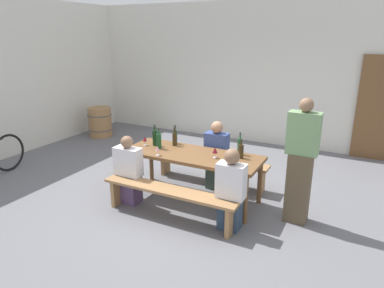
{
  "coord_description": "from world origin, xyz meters",
  "views": [
    {
      "loc": [
        2.27,
        -4.39,
        2.48
      ],
      "look_at": [
        0.0,
        0.0,
        0.9
      ],
      "focal_mm": 32.36,
      "sensor_mm": 36.0,
      "label": 1
    }
  ],
  "objects_px": {
    "wine_glass_0": "(234,155)",
    "wine_glass_2": "(215,151)",
    "tasting_table": "(192,158)",
    "wine_bottle_4": "(241,151)",
    "wine_bottle_1": "(155,138)",
    "wine_bottle_3": "(159,141)",
    "wine_bottle_0": "(240,146)",
    "wine_bottle_2": "(175,137)",
    "wine_glass_3": "(158,149)",
    "bench_far": "(210,163)",
    "standing_host": "(300,164)",
    "seated_guest_near_0": "(129,172)",
    "wine_glass_1": "(236,158)",
    "bench_near": "(169,195)",
    "seated_guest_near_1": "(231,192)",
    "wine_glass_4": "(145,139)",
    "wine_barrel": "(100,122)",
    "wooden_door": "(381,109)",
    "seated_guest_far_0": "(216,157)",
    "wine_bottle_5": "(175,139)"
  },
  "relations": [
    {
      "from": "seated_guest_near_1",
      "to": "standing_host",
      "type": "height_order",
      "value": "standing_host"
    },
    {
      "from": "wine_bottle_2",
      "to": "seated_guest_far_0",
      "type": "xyz_separation_m",
      "value": [
        0.65,
        0.22,
        -0.32
      ]
    },
    {
      "from": "bench_near",
      "to": "wine_bottle_2",
      "type": "distance_m",
      "value": 1.23
    },
    {
      "from": "wine_bottle_3",
      "to": "wine_glass_0",
      "type": "height_order",
      "value": "wine_bottle_3"
    },
    {
      "from": "wine_glass_0",
      "to": "bench_far",
      "type": "bearing_deg",
      "value": 132.14
    },
    {
      "from": "wine_glass_0",
      "to": "seated_guest_near_0",
      "type": "distance_m",
      "value": 1.62
    },
    {
      "from": "wine_bottle_1",
      "to": "wooden_door",
      "type": "bearing_deg",
      "value": 45.2
    },
    {
      "from": "wine_bottle_0",
      "to": "wine_bottle_2",
      "type": "bearing_deg",
      "value": 178.64
    },
    {
      "from": "tasting_table",
      "to": "wine_bottle_4",
      "type": "relative_size",
      "value": 7.48
    },
    {
      "from": "bench_near",
      "to": "wine_glass_0",
      "type": "height_order",
      "value": "wine_glass_0"
    },
    {
      "from": "wooden_door",
      "to": "wine_glass_0",
      "type": "distance_m",
      "value": 3.87
    },
    {
      "from": "wooden_door",
      "to": "wine_bottle_5",
      "type": "relative_size",
      "value": 6.91
    },
    {
      "from": "standing_host",
      "to": "wine_glass_4",
      "type": "bearing_deg",
      "value": 1.61
    },
    {
      "from": "wine_glass_1",
      "to": "wine_glass_4",
      "type": "xyz_separation_m",
      "value": [
        -1.64,
        0.19,
        -0.01
      ]
    },
    {
      "from": "wine_bottle_1",
      "to": "wine_glass_1",
      "type": "distance_m",
      "value": 1.52
    },
    {
      "from": "wine_bottle_2",
      "to": "wine_glass_4",
      "type": "xyz_separation_m",
      "value": [
        -0.38,
        -0.32,
        -0.01
      ]
    },
    {
      "from": "wine_glass_4",
      "to": "wine_barrel",
      "type": "distance_m",
      "value": 3.5
    },
    {
      "from": "bench_near",
      "to": "seated_guest_far_0",
      "type": "bearing_deg",
      "value": 82.19
    },
    {
      "from": "wine_glass_0",
      "to": "wine_glass_3",
      "type": "distance_m",
      "value": 1.15
    },
    {
      "from": "wine_barrel",
      "to": "seated_guest_near_0",
      "type": "bearing_deg",
      "value": -42.16
    },
    {
      "from": "wine_glass_0",
      "to": "wine_glass_2",
      "type": "xyz_separation_m",
      "value": [
        -0.33,
        0.07,
        -0.01
      ]
    },
    {
      "from": "bench_near",
      "to": "wine_bottle_4",
      "type": "distance_m",
      "value": 1.22
    },
    {
      "from": "wine_bottle_0",
      "to": "wine_bottle_3",
      "type": "bearing_deg",
      "value": -165.38
    },
    {
      "from": "wine_bottle_5",
      "to": "wine_glass_4",
      "type": "height_order",
      "value": "wine_bottle_5"
    },
    {
      "from": "wine_bottle_4",
      "to": "seated_guest_near_0",
      "type": "distance_m",
      "value": 1.71
    },
    {
      "from": "wine_bottle_2",
      "to": "seated_guest_near_1",
      "type": "height_order",
      "value": "seated_guest_near_1"
    },
    {
      "from": "wine_bottle_1",
      "to": "wine_bottle_3",
      "type": "height_order",
      "value": "wine_bottle_1"
    },
    {
      "from": "wine_bottle_2",
      "to": "bench_near",
      "type": "bearing_deg",
      "value": -64.89
    },
    {
      "from": "seated_guest_near_1",
      "to": "seated_guest_near_0",
      "type": "bearing_deg",
      "value": 90.0
    },
    {
      "from": "tasting_table",
      "to": "wine_glass_1",
      "type": "xyz_separation_m",
      "value": [
        0.78,
        -0.19,
        0.19
      ]
    },
    {
      "from": "wooden_door",
      "to": "wine_bottle_3",
      "type": "relative_size",
      "value": 6.37
    },
    {
      "from": "wine_bottle_0",
      "to": "wine_glass_0",
      "type": "bearing_deg",
      "value": -81.15
    },
    {
      "from": "bench_far",
      "to": "wine_bottle_4",
      "type": "relative_size",
      "value": 7.12
    },
    {
      "from": "wine_barrel",
      "to": "wine_bottle_0",
      "type": "bearing_deg",
      "value": -22.14
    },
    {
      "from": "wine_bottle_2",
      "to": "wine_bottle_3",
      "type": "bearing_deg",
      "value": -105.55
    },
    {
      "from": "seated_guest_near_1",
      "to": "wine_bottle_2",
      "type": "bearing_deg",
      "value": 56.74
    },
    {
      "from": "wine_bottle_2",
      "to": "wine_glass_2",
      "type": "xyz_separation_m",
      "value": [
        0.86,
        -0.34,
        -0.0
      ]
    },
    {
      "from": "tasting_table",
      "to": "wine_bottle_5",
      "type": "bearing_deg",
      "value": 152.93
    },
    {
      "from": "wine_bottle_5",
      "to": "wine_glass_4",
      "type": "relative_size",
      "value": 2.02
    },
    {
      "from": "wine_bottle_4",
      "to": "seated_guest_far_0",
      "type": "height_order",
      "value": "seated_guest_far_0"
    },
    {
      "from": "tasting_table",
      "to": "wine_glass_2",
      "type": "height_order",
      "value": "wine_glass_2"
    },
    {
      "from": "standing_host",
      "to": "wine_bottle_0",
      "type": "bearing_deg",
      "value": -13.69
    },
    {
      "from": "seated_guest_far_0",
      "to": "bench_far",
      "type": "bearing_deg",
      "value": -131.39
    },
    {
      "from": "seated_guest_far_0",
      "to": "wine_barrel",
      "type": "relative_size",
      "value": 1.57
    },
    {
      "from": "wine_glass_2",
      "to": "wine_bottle_0",
      "type": "bearing_deg",
      "value": 49.88
    },
    {
      "from": "tasting_table",
      "to": "seated_guest_near_1",
      "type": "distance_m",
      "value": 1.02
    },
    {
      "from": "wine_glass_3",
      "to": "bench_far",
      "type": "bearing_deg",
      "value": 67.73
    },
    {
      "from": "wine_bottle_5",
      "to": "standing_host",
      "type": "bearing_deg",
      "value": -4.31
    },
    {
      "from": "wine_bottle_2",
      "to": "wine_bottle_3",
      "type": "distance_m",
      "value": 0.36
    },
    {
      "from": "wine_bottle_5",
      "to": "wine_barrel",
      "type": "distance_m",
      "value": 3.74
    }
  ]
}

